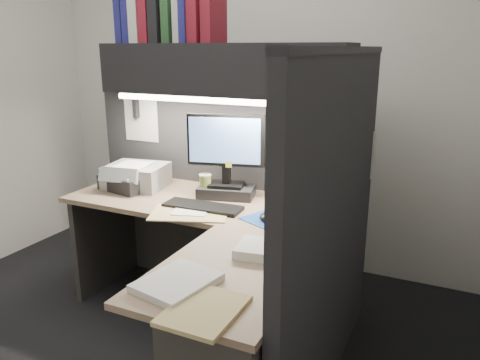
% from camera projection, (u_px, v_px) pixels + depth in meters
% --- Properties ---
extents(floor, '(3.50, 3.50, 0.00)m').
position_uv_depth(floor, '(142.00, 352.00, 2.59)').
color(floor, black).
rests_on(floor, ground).
extents(wall_back, '(3.50, 0.04, 2.70)m').
position_uv_depth(wall_back, '(253.00, 85.00, 3.53)').
color(wall_back, silver).
rests_on(wall_back, floor).
extents(partition_back, '(1.90, 0.06, 1.60)m').
position_uv_depth(partition_back, '(223.00, 174.00, 3.17)').
color(partition_back, black).
rests_on(partition_back, floor).
extents(partition_right, '(0.06, 1.50, 1.60)m').
position_uv_depth(partition_right, '(332.00, 236.00, 2.12)').
color(partition_right, black).
rests_on(partition_right, floor).
extents(desk, '(1.70, 1.53, 0.73)m').
position_uv_depth(desk, '(208.00, 298.00, 2.29)').
color(desk, '#896E57').
rests_on(desk, floor).
extents(overhead_shelf, '(1.55, 0.34, 0.30)m').
position_uv_depth(overhead_shelf, '(222.00, 69.00, 2.78)').
color(overhead_shelf, black).
rests_on(overhead_shelf, partition_back).
extents(task_light_tube, '(1.32, 0.04, 0.04)m').
position_uv_depth(task_light_tube, '(211.00, 100.00, 2.71)').
color(task_light_tube, white).
rests_on(task_light_tube, overhead_shelf).
extents(monitor, '(0.47, 0.29, 0.51)m').
position_uv_depth(monitor, '(226.00, 165.00, 2.86)').
color(monitor, black).
rests_on(monitor, desk).
extents(keyboard, '(0.47, 0.18, 0.02)m').
position_uv_depth(keyboard, '(203.00, 207.00, 2.69)').
color(keyboard, black).
rests_on(keyboard, desk).
extents(mousepad, '(0.31, 0.30, 0.00)m').
position_uv_depth(mousepad, '(267.00, 220.00, 2.52)').
color(mousepad, navy).
rests_on(mousepad, desk).
extents(mouse, '(0.09, 0.11, 0.04)m').
position_uv_depth(mouse, '(265.00, 217.00, 2.50)').
color(mouse, black).
rests_on(mouse, mousepad).
extents(telephone, '(0.25, 0.25, 0.08)m').
position_uv_depth(telephone, '(309.00, 203.00, 2.66)').
color(telephone, '#BCAB91').
rests_on(telephone, desk).
extents(coffee_cup, '(0.09, 0.09, 0.13)m').
position_uv_depth(coffee_cup, '(205.00, 186.00, 2.90)').
color(coffee_cup, gold).
rests_on(coffee_cup, desk).
extents(printer, '(0.42, 0.37, 0.15)m').
position_uv_depth(printer, '(137.00, 176.00, 3.10)').
color(printer, '#94989A').
rests_on(printer, desk).
extents(notebook_stack, '(0.36, 0.32, 0.10)m').
position_uv_depth(notebook_stack, '(129.00, 182.00, 3.07)').
color(notebook_stack, black).
rests_on(notebook_stack, desk).
extents(open_folder, '(0.50, 0.41, 0.01)m').
position_uv_depth(open_folder, '(190.00, 213.00, 2.61)').
color(open_folder, tan).
rests_on(open_folder, desk).
extents(paper_stack_a, '(0.26, 0.23, 0.04)m').
position_uv_depth(paper_stack_a, '(263.00, 250.00, 2.09)').
color(paper_stack_a, white).
rests_on(paper_stack_a, desk).
extents(paper_stack_b, '(0.29, 0.34, 0.03)m').
position_uv_depth(paper_stack_b, '(177.00, 282.00, 1.82)').
color(paper_stack_b, white).
rests_on(paper_stack_b, desk).
extents(manila_stack, '(0.24, 0.30, 0.02)m').
position_uv_depth(manila_stack, '(204.00, 310.00, 1.63)').
color(manila_stack, tan).
rests_on(manila_stack, desk).
extents(binder_row, '(0.68, 0.25, 0.30)m').
position_uv_depth(binder_row, '(168.00, 19.00, 2.85)').
color(binder_row, navy).
rests_on(binder_row, overhead_shelf).
extents(pinned_papers, '(1.76, 1.31, 0.51)m').
position_uv_depth(pinned_papers, '(254.00, 153.00, 2.62)').
color(pinned_papers, white).
rests_on(pinned_papers, partition_back).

